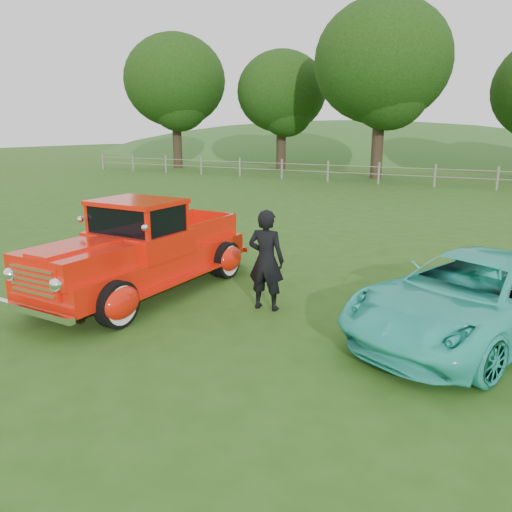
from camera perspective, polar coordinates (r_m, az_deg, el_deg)
The scene contains 9 objects.
ground at distance 7.98m, azimuth -8.40°, elevation -8.12°, with size 140.00×140.00×0.00m, color #294E14.
distant_hills at distance 66.29m, azimuth 21.36°, elevation 6.87°, with size 116.00×60.00×18.00m.
fence_line at distance 28.30m, azimuth 19.77°, elevation 8.65°, with size 48.00×0.12×1.20m.
tree_far_west at distance 40.33m, azimuth -9.25°, elevation 19.14°, with size 7.60×7.60×9.93m.
tree_mid_west at distance 37.73m, azimuth 2.96°, elevation 18.22°, with size 6.40×6.40×8.46m.
tree_near_west at distance 32.20m, azimuth 14.24°, elevation 20.71°, with size 8.00×8.00×10.42m.
red_pickup at distance 9.56m, azimuth -12.89°, elevation 0.49°, with size 2.28×5.01×1.78m.
teal_sedan at distance 8.04m, azimuth 23.54°, elevation -4.33°, with size 2.06×4.47×1.24m, color #32C9B5.
man at distance 8.44m, azimuth 1.16°, elevation -0.48°, with size 0.63×0.42×1.74m, color black.
Camera 1 is at (4.53, -5.83, 3.04)m, focal length 35.00 mm.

